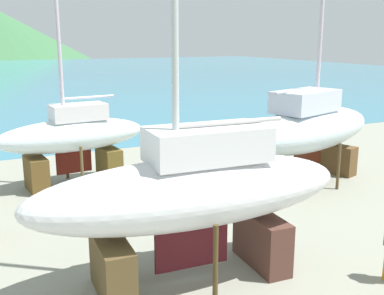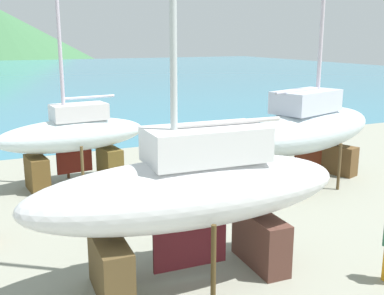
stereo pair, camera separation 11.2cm
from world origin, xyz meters
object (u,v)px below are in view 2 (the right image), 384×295
at_px(sailboat_large_starboard, 310,129).
at_px(sailboat_far_slipway, 192,192).
at_px(sailboat_small_center, 74,137).
at_px(barrel_tipped_right, 173,164).

bearing_deg(sailboat_large_starboard, sailboat_far_slipway, -163.97).
bearing_deg(sailboat_small_center, barrel_tipped_right, 176.81).
height_order(sailboat_small_center, barrel_tipped_right, sailboat_small_center).
bearing_deg(sailboat_far_slipway, barrel_tipped_right, -107.51).
distance_m(sailboat_far_slipway, sailboat_large_starboard, 9.48).
distance_m(sailboat_far_slipway, barrel_tipped_right, 10.11).
distance_m(sailboat_large_starboard, barrel_tipped_right, 6.29).
xyz_separation_m(sailboat_far_slipway, sailboat_large_starboard, (7.80, 5.39, -0.03)).
bearing_deg(barrel_tipped_right, sailboat_small_center, -176.87).
relative_size(sailboat_far_slipway, sailboat_large_starboard, 0.87).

